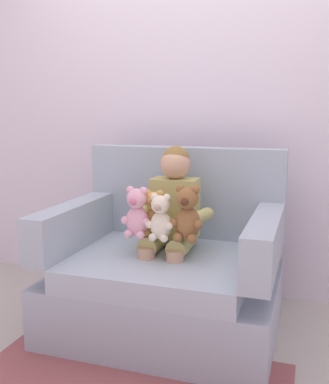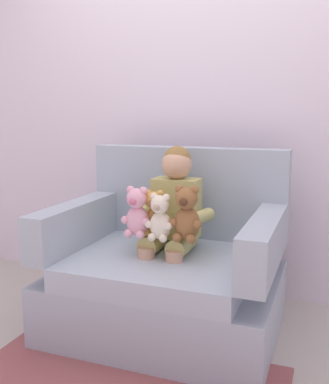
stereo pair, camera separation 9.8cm
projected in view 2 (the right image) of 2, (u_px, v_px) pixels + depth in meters
name	position (u px, v px, depth m)	size (l,w,h in m)	color
ground_plane	(166.00, 329.00, 2.54)	(8.00, 8.00, 0.00)	#ADA89E
back_wall	(204.00, 100.00, 2.98)	(6.00, 0.10, 2.60)	silver
armchair	(169.00, 273.00, 2.53)	(1.22, 0.94, 1.01)	#9EADBC
seated_child	(173.00, 213.00, 2.49)	(0.45, 0.39, 0.82)	tan
plush_pink	(137.00, 213.00, 2.37)	(0.16, 0.13, 0.27)	#EAA8BC
plush_brown	(187.00, 215.00, 2.29)	(0.17, 0.14, 0.29)	brown
plush_cream	(160.00, 218.00, 2.31)	(0.15, 0.12, 0.25)	silver
plush_honey	(154.00, 214.00, 2.40)	(0.15, 0.12, 0.25)	gold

